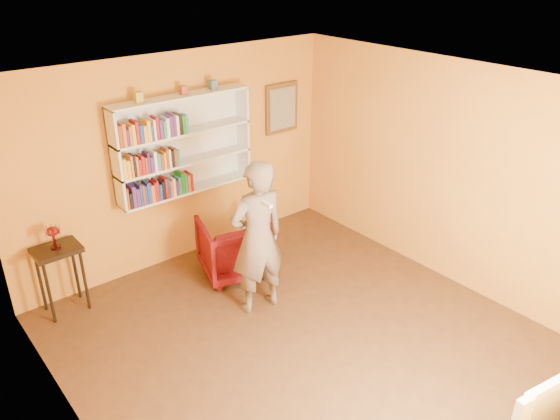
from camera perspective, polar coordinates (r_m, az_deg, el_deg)
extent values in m
cube|color=#442B16|center=(5.98, 2.99, -14.40)|extent=(5.30, 5.80, 0.12)
cube|color=#C57D24|center=(7.07, -10.56, 5.15)|extent=(5.30, 0.04, 2.70)
cube|color=#C57D24|center=(4.23, -20.61, -11.53)|extent=(0.04, 5.80, 2.70)
cube|color=#C57D24|center=(6.79, 17.71, 3.45)|extent=(0.04, 5.80, 2.70)
cube|color=white|center=(4.69, 3.78, 12.61)|extent=(5.30, 5.80, 0.06)
cube|color=silver|center=(6.95, -10.56, 6.99)|extent=(1.80, 0.03, 1.20)
cube|color=silver|center=(6.49, -16.79, 4.93)|extent=(0.03, 0.28, 1.20)
cube|color=silver|center=(7.29, -3.95, 8.25)|extent=(0.03, 0.28, 1.20)
cube|color=silver|center=(7.06, -9.65, 2.13)|extent=(1.80, 0.28, 0.03)
cube|color=silver|center=(6.92, -9.88, 5.01)|extent=(1.80, 0.28, 0.03)
cube|color=silver|center=(6.80, -10.12, 8.00)|extent=(1.80, 0.28, 0.03)
cube|color=silver|center=(6.68, -10.42, 11.60)|extent=(1.80, 0.28, 0.03)
cube|color=brown|center=(6.64, -15.87, 1.27)|extent=(0.02, 0.18, 0.27)
cube|color=black|center=(6.66, -15.52, 1.06)|extent=(0.03, 0.16, 0.20)
cube|color=#48236A|center=(6.66, -15.24, 1.45)|extent=(0.04, 0.17, 0.27)
cube|color=#48236A|center=(6.69, -14.83, 1.39)|extent=(0.04, 0.17, 0.22)
cube|color=navy|center=(6.68, -14.51, 1.61)|extent=(0.03, 0.15, 0.27)
cube|color=brown|center=(6.71, -14.30, 1.69)|extent=(0.03, 0.17, 0.26)
cube|color=navy|center=(6.72, -14.02, 1.65)|extent=(0.03, 0.15, 0.24)
cube|color=navy|center=(6.73, -13.78, 1.88)|extent=(0.04, 0.17, 0.27)
cube|color=#C05F26|center=(6.75, -13.36, 1.78)|extent=(0.04, 0.15, 0.22)
cube|color=maroon|center=(6.76, -13.09, 1.98)|extent=(0.03, 0.16, 0.25)
cube|color=maroon|center=(6.77, -12.88, 2.11)|extent=(0.02, 0.15, 0.27)
cube|color=navy|center=(6.80, -12.60, 1.95)|extent=(0.04, 0.16, 0.20)
cube|color=black|center=(6.80, -12.27, 2.14)|extent=(0.03, 0.14, 0.23)
cube|color=maroon|center=(6.82, -12.06, 2.39)|extent=(0.03, 0.17, 0.26)
cube|color=navy|center=(6.85, -11.83, 2.38)|extent=(0.03, 0.19, 0.24)
cube|color=#C05F26|center=(6.86, -11.56, 2.34)|extent=(0.03, 0.17, 0.21)
cube|color=white|center=(6.86, -11.24, 2.46)|extent=(0.03, 0.15, 0.23)
cube|color=#48236A|center=(6.89, -10.93, 2.43)|extent=(0.04, 0.15, 0.20)
cube|color=teal|center=(6.90, -10.67, 2.62)|extent=(0.03, 0.16, 0.23)
cube|color=#1B7B23|center=(6.92, -10.43, 2.91)|extent=(0.04, 0.19, 0.27)
cube|color=teal|center=(6.93, -10.01, 2.81)|extent=(0.03, 0.14, 0.23)
cube|color=#C05F26|center=(6.97, -9.82, 2.91)|extent=(0.04, 0.19, 0.22)
cube|color=maroon|center=(6.98, -9.50, 3.01)|extent=(0.03, 0.17, 0.23)
cube|color=gold|center=(6.49, -16.14, 4.21)|extent=(0.04, 0.16, 0.24)
cube|color=gold|center=(6.51, -15.71, 4.19)|extent=(0.04, 0.14, 0.21)
cube|color=#C05F26|center=(6.53, -15.47, 4.51)|extent=(0.03, 0.17, 0.26)
cube|color=black|center=(6.53, -15.17, 4.55)|extent=(0.02, 0.16, 0.26)
cube|color=#C05F26|center=(6.54, -14.89, 4.50)|extent=(0.03, 0.14, 0.23)
cube|color=maroon|center=(6.58, -14.67, 4.46)|extent=(0.03, 0.17, 0.20)
cube|color=maroon|center=(6.58, -14.32, 4.63)|extent=(0.04, 0.15, 0.22)
cube|color=brown|center=(6.59, -14.01, 4.62)|extent=(0.03, 0.14, 0.20)
cube|color=#48236A|center=(6.60, -13.79, 4.88)|extent=(0.03, 0.15, 0.25)
cube|color=#48236A|center=(6.64, -13.50, 4.76)|extent=(0.04, 0.18, 0.19)
cube|color=white|center=(6.64, -13.13, 5.05)|extent=(0.04, 0.16, 0.24)
cube|color=teal|center=(6.67, -12.81, 5.03)|extent=(0.04, 0.17, 0.21)
cube|color=brown|center=(6.69, -12.49, 5.07)|extent=(0.04, 0.17, 0.20)
cube|color=gold|center=(6.69, -12.16, 5.16)|extent=(0.02, 0.15, 0.21)
cube|color=brown|center=(6.70, -11.93, 5.36)|extent=(0.03, 0.16, 0.24)
cube|color=white|center=(6.72, -11.69, 5.39)|extent=(0.03, 0.16, 0.23)
cube|color=black|center=(6.75, -11.47, 5.42)|extent=(0.03, 0.19, 0.21)
cube|color=brown|center=(6.75, -11.13, 5.51)|extent=(0.04, 0.16, 0.22)
cube|color=teal|center=(6.78, -10.85, 5.51)|extent=(0.03, 0.17, 0.20)
cube|color=brown|center=(6.38, -16.62, 7.45)|extent=(0.04, 0.18, 0.25)
cube|color=#C05F26|center=(6.39, -16.23, 7.61)|extent=(0.04, 0.18, 0.26)
cube|color=#48236A|center=(6.41, -15.85, 7.37)|extent=(0.02, 0.16, 0.20)
cube|color=#C05F26|center=(6.42, -15.62, 7.57)|extent=(0.03, 0.17, 0.22)
cube|color=gold|center=(6.43, -15.28, 7.68)|extent=(0.04, 0.16, 0.23)
cube|color=maroon|center=(6.45, -14.96, 7.92)|extent=(0.04, 0.18, 0.26)
cube|color=navy|center=(6.47, -14.53, 7.77)|extent=(0.04, 0.16, 0.21)
cube|color=gold|center=(6.48, -14.10, 7.79)|extent=(0.04, 0.14, 0.20)
cube|color=gold|center=(6.51, -13.82, 8.14)|extent=(0.04, 0.18, 0.25)
cube|color=navy|center=(6.53, -13.48, 7.98)|extent=(0.02, 0.17, 0.19)
cube|color=white|center=(6.54, -13.27, 8.26)|extent=(0.03, 0.18, 0.24)
cube|color=maroon|center=(6.54, -12.94, 8.40)|extent=(0.03, 0.15, 0.27)
cube|color=#48236A|center=(6.57, -12.58, 8.33)|extent=(0.04, 0.16, 0.23)
cube|color=teal|center=(6.60, -12.25, 8.34)|extent=(0.03, 0.18, 0.21)
cube|color=white|center=(6.61, -11.92, 8.51)|extent=(0.04, 0.17, 0.23)
cube|color=#48236A|center=(6.62, -11.57, 8.65)|extent=(0.04, 0.16, 0.25)
cube|color=#48236A|center=(6.65, -11.31, 8.80)|extent=(0.03, 0.19, 0.26)
cube|color=white|center=(6.66, -10.93, 8.76)|extent=(0.04, 0.15, 0.24)
cube|color=black|center=(6.68, -10.67, 8.89)|extent=(0.04, 0.18, 0.25)
cube|color=#1B7B23|center=(6.70, -10.37, 8.89)|extent=(0.03, 0.17, 0.23)
cube|color=teal|center=(6.71, -10.01, 8.92)|extent=(0.04, 0.15, 0.23)
cube|color=gold|center=(6.43, -14.59, 11.33)|extent=(0.09, 0.09, 0.12)
cube|color=#9A4833|center=(6.69, -10.08, 12.22)|extent=(0.07, 0.07, 0.10)
cube|color=#466576|center=(6.89, -7.04, 12.87)|extent=(0.08, 0.08, 0.11)
cube|color=brown|center=(7.78, 0.17, 10.60)|extent=(0.55, 0.04, 0.70)
cube|color=gray|center=(7.76, 0.29, 10.57)|extent=(0.45, 0.02, 0.58)
cylinder|color=black|center=(6.54, -22.97, -8.01)|extent=(0.04, 0.04, 0.76)
cylinder|color=black|center=(6.62, -19.72, -6.95)|extent=(0.04, 0.04, 0.76)
cylinder|color=black|center=(6.78, -23.73, -6.89)|extent=(0.04, 0.04, 0.76)
cylinder|color=black|center=(6.86, -20.59, -5.88)|extent=(0.04, 0.04, 0.76)
cube|color=black|center=(6.50, -22.33, -3.89)|extent=(0.50, 0.38, 0.05)
cylinder|color=maroon|center=(6.48, -22.39, -3.61)|extent=(0.11, 0.11, 0.02)
cylinder|color=maroon|center=(6.44, -22.50, -2.99)|extent=(0.03, 0.03, 0.14)
ellipsoid|color=maroon|center=(6.39, -22.68, -2.06)|extent=(0.15, 0.15, 0.10)
cylinder|color=beige|center=(6.41, -22.05, -1.92)|extent=(0.01, 0.01, 0.11)
cylinder|color=beige|center=(6.45, -22.33, -1.81)|extent=(0.01, 0.01, 0.11)
cylinder|color=beige|center=(6.46, -22.77, -1.84)|extent=(0.01, 0.01, 0.11)
cylinder|color=beige|center=(6.44, -23.16, -1.99)|extent=(0.01, 0.01, 0.11)
cylinder|color=beige|center=(6.40, -23.33, -2.20)|extent=(0.01, 0.01, 0.11)
cylinder|color=beige|center=(6.36, -23.19, -2.37)|extent=(0.01, 0.01, 0.11)
cylinder|color=beige|center=(6.33, -22.80, -2.42)|extent=(0.01, 0.01, 0.11)
cylinder|color=beige|center=(6.33, -22.35, -2.32)|extent=(0.01, 0.01, 0.11)
cylinder|color=beige|center=(6.37, -22.06, -2.12)|extent=(0.01, 0.01, 0.11)
imported|color=#4A050D|center=(6.93, -4.84, -3.87)|extent=(1.00, 1.02, 0.75)
imported|color=brown|center=(6.00, -2.37, -2.95)|extent=(0.71, 0.50, 1.82)
cube|color=silver|center=(5.40, -1.43, 0.63)|extent=(0.04, 0.15, 0.04)
imported|color=black|center=(4.73, 26.34, -17.08)|extent=(1.14, 0.34, 0.65)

